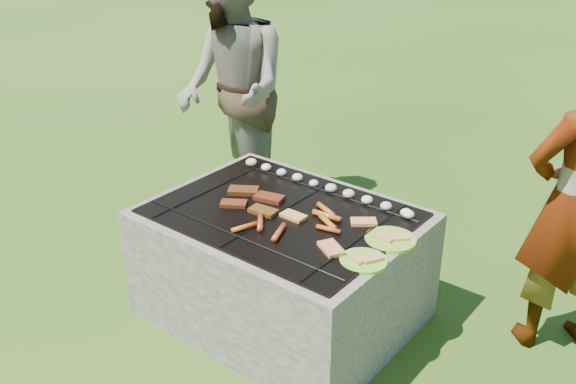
% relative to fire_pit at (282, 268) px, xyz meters
% --- Properties ---
extents(lawn, '(60.00, 60.00, 0.00)m').
position_rel_fire_pit_xyz_m(lawn, '(0.00, 0.00, -0.28)').
color(lawn, '#234A12').
rests_on(lawn, ground).
extents(fire_pit, '(1.30, 1.00, 0.62)m').
position_rel_fire_pit_xyz_m(fire_pit, '(0.00, 0.00, 0.00)').
color(fire_pit, '#A09A8E').
rests_on(fire_pit, ground).
extents(mushrooms, '(1.08, 0.07, 0.04)m').
position_rel_fire_pit_xyz_m(mushrooms, '(0.04, 0.34, 0.35)').
color(mushrooms, beige).
rests_on(mushrooms, fire_pit).
extents(pork_slabs, '(0.39, 0.29, 0.02)m').
position_rel_fire_pit_xyz_m(pork_slabs, '(-0.19, -0.00, 0.34)').
color(pork_slabs, brown).
rests_on(pork_slabs, fire_pit).
extents(sausages, '(0.41, 0.49, 0.03)m').
position_rel_fire_pit_xyz_m(sausages, '(0.15, -0.05, 0.34)').
color(sausages, orange).
rests_on(sausages, fire_pit).
extents(bread_on_grate, '(0.46, 0.43, 0.02)m').
position_rel_fire_pit_xyz_m(bread_on_grate, '(0.30, -0.02, 0.34)').
color(bread_on_grate, tan).
rests_on(bread_on_grate, fire_pit).
extents(plate_far, '(0.31, 0.31, 0.03)m').
position_rel_fire_pit_xyz_m(plate_far, '(0.56, 0.10, 0.33)').
color(plate_far, yellow).
rests_on(plate_far, fire_pit).
extents(plate_near, '(0.27, 0.27, 0.03)m').
position_rel_fire_pit_xyz_m(plate_near, '(0.56, -0.13, 0.33)').
color(plate_near, '#B8EB38').
rests_on(plate_near, fire_pit).
extents(bystander, '(1.06, 1.00, 1.74)m').
position_rel_fire_pit_xyz_m(bystander, '(-0.98, 0.71, 0.59)').
color(bystander, gray).
rests_on(bystander, ground).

